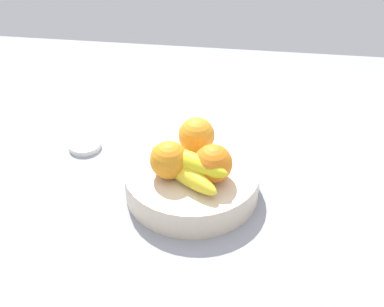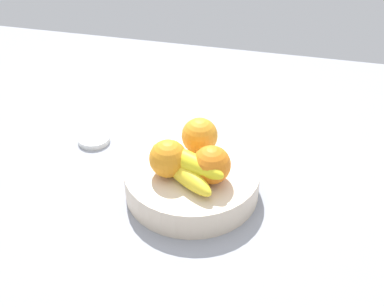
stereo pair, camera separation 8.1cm
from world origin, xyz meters
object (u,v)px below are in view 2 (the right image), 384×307
at_px(fruit_bowl, 192,180).
at_px(jar_lid, 94,139).
at_px(banana_bunch, 185,167).
at_px(orange_center, 211,165).
at_px(orange_front_left, 200,136).
at_px(orange_front_right, 168,159).

distance_m(fruit_bowl, jar_lid, 0.30).
bearing_deg(banana_bunch, fruit_bowl, -100.55).
bearing_deg(jar_lid, banana_bunch, 149.39).
bearing_deg(orange_center, orange_front_left, -64.37).
xyz_separation_m(orange_front_right, orange_center, (-0.09, -0.00, 0.00)).
relative_size(fruit_bowl, orange_front_left, 3.64).
bearing_deg(orange_front_left, banana_bunch, 85.89).
xyz_separation_m(orange_front_right, jar_lid, (0.23, -0.15, -0.09)).
relative_size(fruit_bowl, orange_center, 3.64).
bearing_deg(banana_bunch, orange_center, -170.34).
height_order(fruit_bowl, banana_bunch, banana_bunch).
bearing_deg(orange_center, orange_front_right, 0.00).
bearing_deg(jar_lid, orange_center, 154.87).
distance_m(fruit_bowl, orange_center, 0.09).
bearing_deg(orange_front_right, orange_front_left, -115.46).
height_order(fruit_bowl, orange_front_right, orange_front_right).
height_order(orange_front_left, banana_bunch, orange_front_left).
height_order(fruit_bowl, orange_center, orange_center).
xyz_separation_m(fruit_bowl, jar_lid, (0.27, -0.12, -0.02)).
height_order(orange_front_left, orange_center, same).
distance_m(fruit_bowl, orange_front_left, 0.10).
distance_m(banana_bunch, jar_lid, 0.32).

